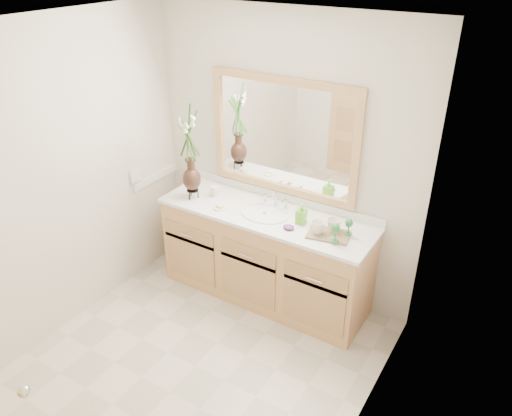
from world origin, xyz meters
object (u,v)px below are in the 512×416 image
Objects in this scene: flower_vase at (189,143)px; tumbler at (215,191)px; soap_bottle at (301,214)px; tray at (328,235)px.

tumbler is at bearing 42.81° from flower_vase.
soap_bottle is (1.00, 0.11, -0.43)m from flower_vase.
flower_vase is 1.36m from tray.
tumbler is 0.85m from soap_bottle.
flower_vase is 1.09m from soap_bottle.
soap_bottle is (0.85, -0.02, 0.03)m from tumbler.
flower_vase is 0.50m from tumbler.
flower_vase is 8.18× the size of tumbler.
soap_bottle is at bearing 6.14° from flower_vase.
flower_vase reaches higher than soap_bottle.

